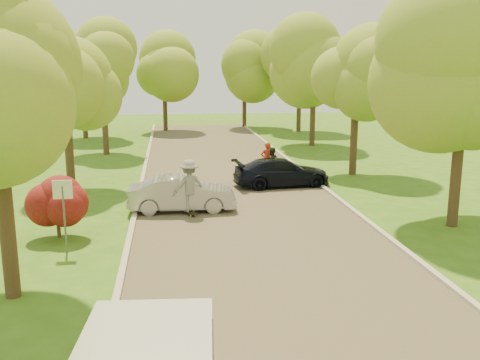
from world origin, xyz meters
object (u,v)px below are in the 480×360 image
street_sign (63,201)px  dark_sedan (282,172)px  longboard (190,212)px  silver_sedan (182,194)px  person_striped (267,160)px  skateboarder (189,186)px  person_olive (271,163)px

street_sign → dark_sedan: street_sign is taller
dark_sedan → longboard: 6.11m
silver_sedan → person_striped: (4.28, 5.57, 0.22)m
longboard → skateboarder: skateboarder is taller
longboard → dark_sedan: bearing=-152.2°
person_striped → silver_sedan: bearing=56.6°
dark_sedan → person_striped: size_ratio=2.50×
longboard → skateboarder: 0.98m
longboard → skateboarder: bearing=73.4°
silver_sedan → dark_sedan: (4.60, 3.69, -0.02)m
street_sign → person_striped: size_ratio=1.24×
person_olive → person_striped: bearing=-95.0°
silver_sedan → street_sign: bearing=141.4°
person_olive → silver_sedan: bearing=23.6°
street_sign → person_striped: bearing=51.5°
skateboarder → person_striped: skateboarder is taller
person_striped → person_olive: (0.14, -0.37, -0.10)m
person_olive → street_sign: bearing=23.8°
street_sign → silver_sedan: bearing=50.2°
dark_sedan → longboard: size_ratio=4.29×
silver_sedan → dark_sedan: 5.90m
silver_sedan → person_olive: bearing=-39.1°
dark_sedan → person_striped: person_striped is taller
silver_sedan → person_striped: size_ratio=2.29×
dark_sedan → silver_sedan: bearing=123.1°
street_sign → skateboarder: size_ratio=1.13×
street_sign → person_striped: 12.51m
dark_sedan → person_striped: 1.93m
street_sign → longboard: size_ratio=2.12×
skateboarder → person_olive: 7.13m
silver_sedan → longboard: 0.83m
silver_sedan → skateboarder: (0.25, -0.57, 0.43)m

